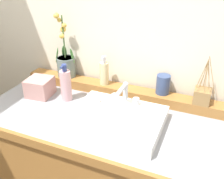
{
  "coord_description": "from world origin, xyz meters",
  "views": [
    {
      "loc": [
        0.42,
        -0.95,
        1.55
      ],
      "look_at": [
        0.02,
        -0.01,
        1.01
      ],
      "focal_mm": 40.71,
      "sensor_mm": 36.0,
      "label": 1
    }
  ],
  "objects_px": {
    "sink_basin": "(116,121)",
    "reed_diffuser": "(202,95)",
    "soap_bar": "(102,98)",
    "tumbler_cup": "(163,84)",
    "tissue_box": "(40,87)",
    "lotion_bottle": "(66,85)",
    "soap_dispenser": "(104,73)",
    "potted_plant": "(66,63)"
  },
  "relations": [
    {
      "from": "sink_basin",
      "to": "reed_diffuser",
      "type": "xyz_separation_m",
      "value": [
        0.34,
        0.28,
        0.07
      ]
    },
    {
      "from": "soap_bar",
      "to": "tumbler_cup",
      "type": "relative_size",
      "value": 0.68
    },
    {
      "from": "tissue_box",
      "to": "reed_diffuser",
      "type": "bearing_deg",
      "value": 11.26
    },
    {
      "from": "lotion_bottle",
      "to": "tumbler_cup",
      "type": "bearing_deg",
      "value": 19.72
    },
    {
      "from": "soap_bar",
      "to": "soap_dispenser",
      "type": "bearing_deg",
      "value": 110.53
    },
    {
      "from": "tumbler_cup",
      "to": "reed_diffuser",
      "type": "xyz_separation_m",
      "value": [
        0.2,
        -0.02,
        -0.01
      ]
    },
    {
      "from": "sink_basin",
      "to": "lotion_bottle",
      "type": "bearing_deg",
      "value": 159.33
    },
    {
      "from": "soap_bar",
      "to": "lotion_bottle",
      "type": "relative_size",
      "value": 0.34
    },
    {
      "from": "reed_diffuser",
      "to": "tissue_box",
      "type": "distance_m",
      "value": 0.86
    },
    {
      "from": "reed_diffuser",
      "to": "lotion_bottle",
      "type": "xyz_separation_m",
      "value": [
        -0.68,
        -0.15,
        -0.0
      ]
    },
    {
      "from": "reed_diffuser",
      "to": "tissue_box",
      "type": "xyz_separation_m",
      "value": [
        -0.85,
        -0.17,
        -0.04
      ]
    },
    {
      "from": "potted_plant",
      "to": "tissue_box",
      "type": "distance_m",
      "value": 0.21
    },
    {
      "from": "tumbler_cup",
      "to": "reed_diffuser",
      "type": "height_order",
      "value": "reed_diffuser"
    },
    {
      "from": "sink_basin",
      "to": "soap_bar",
      "type": "xyz_separation_m",
      "value": [
        -0.12,
        0.1,
        0.04
      ]
    },
    {
      "from": "soap_bar",
      "to": "tissue_box",
      "type": "distance_m",
      "value": 0.39
    },
    {
      "from": "lotion_bottle",
      "to": "soap_bar",
      "type": "bearing_deg",
      "value": -7.29
    },
    {
      "from": "soap_bar",
      "to": "soap_dispenser",
      "type": "height_order",
      "value": "soap_dispenser"
    },
    {
      "from": "potted_plant",
      "to": "lotion_bottle",
      "type": "distance_m",
      "value": 0.2
    },
    {
      "from": "soap_dispenser",
      "to": "tissue_box",
      "type": "bearing_deg",
      "value": -151.87
    },
    {
      "from": "potted_plant",
      "to": "tissue_box",
      "type": "height_order",
      "value": "potted_plant"
    },
    {
      "from": "tissue_box",
      "to": "sink_basin",
      "type": "bearing_deg",
      "value": -12.57
    },
    {
      "from": "reed_diffuser",
      "to": "potted_plant",
      "type": "bearing_deg",
      "value": 179.02
    },
    {
      "from": "potted_plant",
      "to": "reed_diffuser",
      "type": "height_order",
      "value": "potted_plant"
    },
    {
      "from": "soap_bar",
      "to": "soap_dispenser",
      "type": "relative_size",
      "value": 0.42
    },
    {
      "from": "lotion_bottle",
      "to": "reed_diffuser",
      "type": "bearing_deg",
      "value": 12.53
    },
    {
      "from": "soap_bar",
      "to": "reed_diffuser",
      "type": "height_order",
      "value": "reed_diffuser"
    },
    {
      "from": "potted_plant",
      "to": "tumbler_cup",
      "type": "relative_size",
      "value": 3.69
    },
    {
      "from": "soap_bar",
      "to": "potted_plant",
      "type": "distance_m",
      "value": 0.38
    },
    {
      "from": "sink_basin",
      "to": "soap_bar",
      "type": "distance_m",
      "value": 0.16
    },
    {
      "from": "sink_basin",
      "to": "reed_diffuser",
      "type": "height_order",
      "value": "reed_diffuser"
    },
    {
      "from": "lotion_bottle",
      "to": "potted_plant",
      "type": "bearing_deg",
      "value": 120.76
    },
    {
      "from": "soap_bar",
      "to": "tumbler_cup",
      "type": "xyz_separation_m",
      "value": [
        0.26,
        0.2,
        0.03
      ]
    },
    {
      "from": "potted_plant",
      "to": "tissue_box",
      "type": "relative_size",
      "value": 2.9
    },
    {
      "from": "lotion_bottle",
      "to": "tissue_box",
      "type": "distance_m",
      "value": 0.17
    },
    {
      "from": "lotion_bottle",
      "to": "tissue_box",
      "type": "bearing_deg",
      "value": -174.24
    },
    {
      "from": "soap_bar",
      "to": "reed_diffuser",
      "type": "xyz_separation_m",
      "value": [
        0.46,
        0.18,
        0.02
      ]
    },
    {
      "from": "potted_plant",
      "to": "reed_diffuser",
      "type": "relative_size",
      "value": 1.55
    },
    {
      "from": "soap_bar",
      "to": "reed_diffuser",
      "type": "bearing_deg",
      "value": 21.48
    },
    {
      "from": "potted_plant",
      "to": "tumbler_cup",
      "type": "distance_m",
      "value": 0.58
    },
    {
      "from": "soap_bar",
      "to": "tumbler_cup",
      "type": "distance_m",
      "value": 0.33
    },
    {
      "from": "sink_basin",
      "to": "lotion_bottle",
      "type": "xyz_separation_m",
      "value": [
        -0.34,
        0.13,
        0.06
      ]
    },
    {
      "from": "sink_basin",
      "to": "potted_plant",
      "type": "distance_m",
      "value": 0.54
    }
  ]
}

